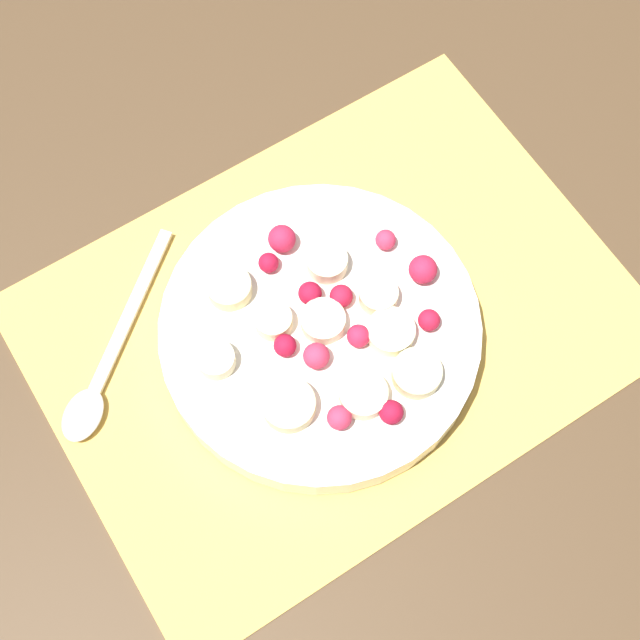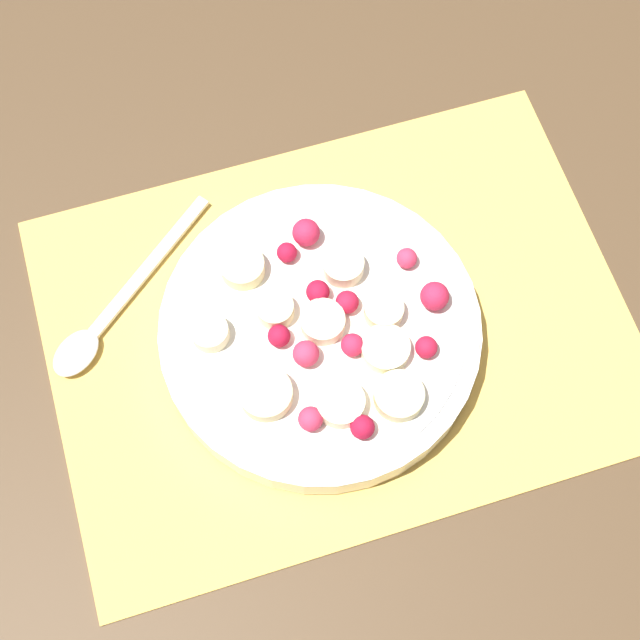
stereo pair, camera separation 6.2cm
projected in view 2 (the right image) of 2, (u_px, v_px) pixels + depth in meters
The scene contains 4 objects.
ground_plane at pixel (337, 328), 0.66m from camera, with size 3.00×3.00×0.00m, color #4C3823.
placemat at pixel (338, 326), 0.66m from camera, with size 0.42×0.31×0.01m.
fruit_bowl at pixel (321, 330), 0.63m from camera, with size 0.23×0.23×0.05m.
spoon at pixel (104, 320), 0.65m from camera, with size 0.15×0.12×0.01m.
Camera 2 is at (0.08, 0.23, 0.62)m, focal length 50.00 mm.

